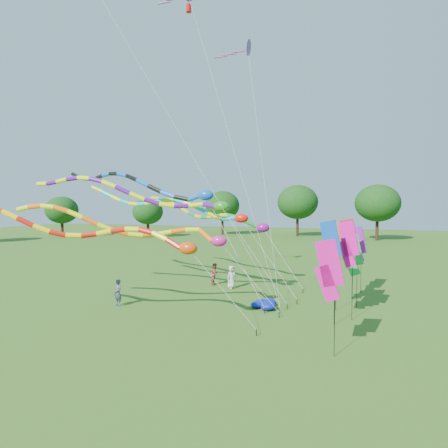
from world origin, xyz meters
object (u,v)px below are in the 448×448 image
(tube_kite_red, at_px, (110,234))
(blue_nylon_heap, at_px, (258,303))
(tube_kite_orange, at_px, (144,228))
(person_b, at_px, (118,293))
(person_c, at_px, (215,274))
(person_a, at_px, (232,277))

(tube_kite_red, bearing_deg, blue_nylon_heap, 35.46)
(tube_kite_orange, distance_m, person_b, 4.60)
(tube_kite_red, distance_m, person_b, 5.43)
(tube_kite_red, xyz_separation_m, person_c, (1.57, 10.66, -3.76))
(tube_kite_orange, height_order, person_c, tube_kite_orange)
(blue_nylon_heap, xyz_separation_m, person_c, (-4.38, 4.85, 0.60))
(tube_kite_orange, relative_size, blue_nylon_heap, 7.25)
(person_b, xyz_separation_m, person_c, (3.48, 7.26, 0.02))
(blue_nylon_heap, xyz_separation_m, person_a, (-2.86, 4.12, 0.60))
(blue_nylon_heap, bearing_deg, person_b, -162.93)
(blue_nylon_heap, height_order, person_a, person_a)
(tube_kite_red, bearing_deg, person_c, 72.75)
(tube_kite_red, bearing_deg, tube_kite_orange, 72.35)
(tube_kite_orange, distance_m, blue_nylon_heap, 7.87)
(blue_nylon_heap, distance_m, person_b, 8.24)
(tube_kite_orange, bearing_deg, person_c, 69.26)
(person_a, bearing_deg, tube_kite_orange, -163.76)
(person_b, bearing_deg, tube_kite_orange, 3.00)
(tube_kite_orange, xyz_separation_m, blue_nylon_heap, (5.57, 3.32, -4.47))
(person_c, bearing_deg, tube_kite_red, 170.30)
(person_c, bearing_deg, person_b, 153.11)
(person_a, xyz_separation_m, person_c, (-1.52, 0.73, -0.00))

